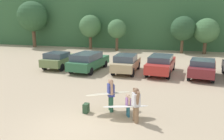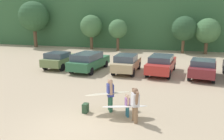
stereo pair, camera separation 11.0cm
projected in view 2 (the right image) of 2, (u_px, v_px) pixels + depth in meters
The scene contains 18 objects.
ground_plane at pixel (71, 128), 9.42m from camera, with size 120.00×120.00×0.00m, color tan.
hillside_ridge at pixel (152, 19), 36.90m from camera, with size 108.00×12.00×8.27m, color #38663D.
tree_center_left at pixel (34, 17), 33.87m from camera, with size 4.42×4.42×6.77m.
tree_center_right at pixel (91, 26), 32.04m from camera, with size 3.11×3.11×4.78m.
tree_far_left at pixel (118, 29), 30.32m from camera, with size 2.51×2.51×4.20m.
tree_right at pixel (184, 29), 28.16m from camera, with size 3.02×3.02×4.61m.
tree_ridge_back at pixel (207, 31), 27.62m from camera, with size 3.03×3.03×4.36m.
parked_car_olive_green at pixel (61, 59), 20.54m from camera, with size 2.01×4.12×1.46m.
parked_car_forest_green at pixel (89, 61), 19.41m from camera, with size 2.31×4.86×1.56m.
parked_car_tan at pixel (127, 63), 18.73m from camera, with size 1.82×4.07×1.52m.
parked_car_red at pixel (161, 64), 18.33m from camera, with size 2.25×4.84×1.50m.
parked_car_maroon at pixel (203, 68), 17.06m from camera, with size 2.37×4.14×1.42m.
person_adult at pixel (110, 93), 10.96m from camera, with size 0.44×0.65×1.60m.
person_child at pixel (127, 104), 10.41m from camera, with size 0.31×0.46×1.06m.
person_companion at pixel (135, 103), 9.79m from camera, with size 0.43×0.66×1.55m.
surfboard_cream at pixel (108, 93), 10.98m from camera, with size 2.22×1.72×0.18m.
surfboard_white at pixel (125, 106), 10.33m from camera, with size 2.16×1.24×0.21m.
backpack_dropped at pixel (85, 108), 10.92m from camera, with size 0.24×0.34×0.45m.
Camera 2 is at (3.95, -7.86, 4.49)m, focal length 36.54 mm.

